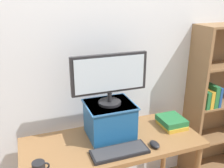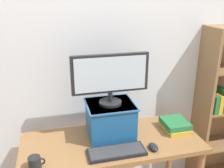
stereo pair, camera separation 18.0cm
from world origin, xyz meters
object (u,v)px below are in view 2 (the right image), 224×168
object	(u,v)px
book_stack	(175,125)
desk	(112,151)
computer_monitor	(110,76)
riser_box	(110,119)
coffee_mug	(35,163)
computer_mouse	(153,147)
keyboard	(117,152)

from	to	relation	value
book_stack	desk	bearing A→B (deg)	-176.24
computer_monitor	book_stack	size ratio (longest dim) A/B	2.54
riser_box	coffee_mug	distance (m)	0.64
desk	computer_monitor	bearing A→B (deg)	83.66
book_stack	computer_mouse	bearing A→B (deg)	-142.59
desk	coffee_mug	size ratio (longest dim) A/B	12.59
computer_monitor	riser_box	bearing A→B (deg)	90.00
computer_monitor	computer_mouse	size ratio (longest dim) A/B	5.58
riser_box	book_stack	distance (m)	0.55
computer_monitor	keyboard	bearing A→B (deg)	-93.79
keyboard	coffee_mug	distance (m)	0.55
computer_mouse	desk	bearing A→B (deg)	145.72
desk	computer_mouse	bearing A→B (deg)	-34.28
riser_box	coffee_mug	size ratio (longest dim) A/B	3.37
computer_monitor	coffee_mug	size ratio (longest dim) A/B	5.30
riser_box	computer_mouse	bearing A→B (deg)	-46.51
desk	keyboard	bearing A→B (deg)	-92.44
riser_box	computer_mouse	world-z (taller)	riser_box
riser_box	book_stack	size ratio (longest dim) A/B	1.62
computer_monitor	keyboard	distance (m)	0.55
computer_monitor	book_stack	xyz separation A→B (m)	(0.54, -0.05, -0.45)
computer_monitor	coffee_mug	bearing A→B (deg)	-153.88
desk	riser_box	distance (m)	0.25
keyboard	book_stack	bearing A→B (deg)	19.99
keyboard	computer_mouse	xyz separation A→B (m)	(0.27, -0.01, 0.01)
computer_monitor	book_stack	distance (m)	0.71
keyboard	desk	bearing A→B (deg)	87.56
keyboard	computer_monitor	bearing A→B (deg)	86.21
riser_box	keyboard	bearing A→B (deg)	-93.76
keyboard	computer_mouse	distance (m)	0.27
computer_monitor	computer_mouse	xyz separation A→B (m)	(0.26, -0.27, -0.48)
desk	keyboard	xyz separation A→B (m)	(-0.01, -0.17, 0.11)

